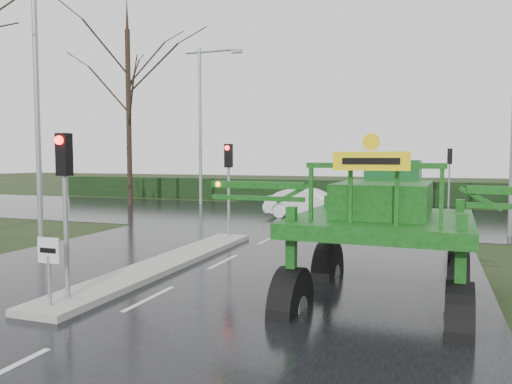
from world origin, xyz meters
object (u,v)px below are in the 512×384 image
(traffic_signal_far, at_px, (450,166))
(street_light_left_far, at_px, (204,111))
(keep_left_sign, at_px, (49,260))
(street_light_right, at_px, (507,79))
(traffic_signal_near, at_px, (65,180))
(street_light_left_near, at_px, (43,78))
(crop_sprayer, at_px, (295,207))
(white_sedan, at_px, (310,219))
(traffic_signal_mid, at_px, (228,170))

(traffic_signal_far, xyz_separation_m, street_light_left_far, (-14.69, -0.01, 3.40))
(keep_left_sign, height_order, street_light_right, street_light_right)
(keep_left_sign, distance_m, traffic_signal_near, 1.61)
(traffic_signal_near, height_order, street_light_left_near, street_light_left_near)
(keep_left_sign, relative_size, crop_sprayer, 0.17)
(white_sedan, bearing_deg, traffic_signal_far, -46.20)
(keep_left_sign, distance_m, street_light_left_near, 11.32)
(traffic_signal_far, bearing_deg, street_light_left_far, 0.03)
(street_light_left_near, relative_size, crop_sprayer, 1.29)
(traffic_signal_mid, relative_size, crop_sprayer, 0.45)
(traffic_signal_mid, bearing_deg, keep_left_sign, -90.00)
(street_light_left_near, distance_m, street_light_right, 17.45)
(traffic_signal_mid, bearing_deg, white_sedan, 80.49)
(traffic_signal_near, relative_size, traffic_signal_mid, 1.00)
(keep_left_sign, xyz_separation_m, white_sedan, (1.25, 16.46, -1.06))
(street_light_left_far, distance_m, crop_sprayer, 22.85)
(traffic_signal_mid, bearing_deg, traffic_signal_far, 58.07)
(crop_sprayer, bearing_deg, street_light_left_near, 156.12)
(street_light_left_near, xyz_separation_m, crop_sprayer, (11.26, -5.49, -3.94))
(traffic_signal_near, bearing_deg, traffic_signal_far, 69.64)
(keep_left_sign, distance_m, traffic_signal_mid, 9.12)
(traffic_signal_near, distance_m, white_sedan, 16.22)
(crop_sprayer, height_order, white_sedan, crop_sprayer)
(traffic_signal_far, distance_m, crop_sprayer, 19.81)
(keep_left_sign, relative_size, traffic_signal_mid, 0.38)
(traffic_signal_near, distance_m, crop_sprayer, 4.65)
(traffic_signal_near, distance_m, traffic_signal_far, 22.42)
(traffic_signal_far, relative_size, street_light_left_far, 0.35)
(street_light_right, relative_size, crop_sprayer, 1.29)
(crop_sprayer, bearing_deg, traffic_signal_near, -158.68)
(street_light_left_near, height_order, street_light_right, same)
(traffic_signal_mid, relative_size, street_light_left_near, 0.35)
(traffic_signal_far, distance_m, street_light_left_near, 20.58)
(street_light_right, relative_size, street_light_left_far, 1.00)
(traffic_signal_far, distance_m, street_light_left_far, 15.08)
(traffic_signal_near, relative_size, street_light_left_far, 0.35)
(crop_sprayer, bearing_deg, street_light_right, 68.05)
(traffic_signal_near, height_order, street_light_left_far, street_light_left_far)
(keep_left_sign, distance_m, traffic_signal_far, 22.93)
(street_light_left_near, xyz_separation_m, street_light_right, (16.39, 6.00, 0.00))
(keep_left_sign, relative_size, traffic_signal_near, 0.38)
(keep_left_sign, height_order, traffic_signal_far, traffic_signal_far)
(traffic_signal_mid, xyz_separation_m, street_light_right, (9.49, 4.51, 3.40))
(street_light_left_near, relative_size, street_light_left_far, 1.00)
(traffic_signal_mid, distance_m, street_light_left_far, 14.68)
(street_light_left_near, bearing_deg, street_light_right, 20.11)
(street_light_right, bearing_deg, traffic_signal_mid, -154.60)
(street_light_left_far, bearing_deg, traffic_signal_far, 0.03)
(traffic_signal_near, bearing_deg, street_light_right, 53.87)
(keep_left_sign, bearing_deg, traffic_signal_near, 90.00)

